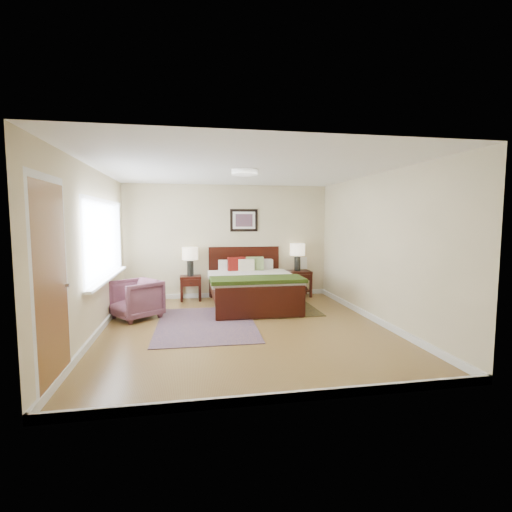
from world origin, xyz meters
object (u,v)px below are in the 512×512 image
nightstand_left (191,281)px  rug_persian (206,324)px  bed (251,281)px  nightstand_right (297,281)px  lamp_right (297,252)px  lamp_left (190,256)px  armchair (136,299)px

nightstand_left → rug_persian: (0.24, -1.93, -0.40)m
bed → nightstand_left: bed is taller
nightstand_right → lamp_right: bearing=90.0°
bed → lamp_left: (-1.19, 0.79, 0.44)m
bed → lamp_right: 1.51m
lamp_right → rug_persian: size_ratio=0.27×
nightstand_left → armchair: bearing=-125.7°
bed → nightstand_right: (1.19, 0.77, -0.16)m
bed → armchair: 2.23m
nightstand_left → lamp_left: size_ratio=0.87×
bed → lamp_right: (1.19, 0.79, 0.50)m
bed → lamp_left: size_ratio=3.38×
lamp_right → armchair: bearing=-158.0°
lamp_left → bed: bearing=-33.3°
nightstand_right → rug_persian: nightstand_right is taller
bed → armchair: (-2.15, -0.56, -0.17)m
nightstand_right → nightstand_left: bearing=-179.8°
nightstand_left → lamp_right: 2.46m
armchair → rug_persian: 1.38m
lamp_left → lamp_right: bearing=0.0°
armchair → rug_persian: size_ratio=0.33×
nightstand_right → rug_persian: (-2.14, -1.93, -0.35)m
bed → nightstand_left: (-1.19, 0.77, -0.10)m
armchair → nightstand_left: bearing=107.4°
lamp_left → rug_persian: bearing=-82.9°
nightstand_left → lamp_left: bearing=90.0°
bed → rug_persian: bed is taller
nightstand_left → armchair: size_ratio=0.70×
nightstand_right → armchair: size_ratio=0.78×
bed → lamp_left: bearing=146.7°
nightstand_right → lamp_right: size_ratio=0.96×
nightstand_right → armchair: (-3.34, -1.34, -0.01)m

